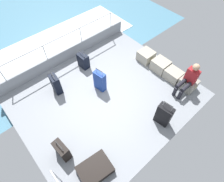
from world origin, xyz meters
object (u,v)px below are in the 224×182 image
at_px(suitcase_0, 56,84).
at_px(suitcase_2, 62,150).
at_px(cargo_crate_3, 188,84).
at_px(suitcase_1, 164,115).
at_px(suitcase_5, 83,61).
at_px(passenger_seated, 189,79).
at_px(suitcase_3, 100,81).
at_px(cargo_crate_1, 160,65).
at_px(cargo_crate_2, 173,75).
at_px(cargo_crate_0, 146,56).
at_px(suitcase_4, 95,169).

bearing_deg(suitcase_0, suitcase_2, -27.44).
distance_m(cargo_crate_3, suitcase_0, 4.10).
bearing_deg(suitcase_1, suitcase_5, -173.74).
height_order(passenger_seated, suitcase_3, passenger_seated).
relative_size(cargo_crate_1, suitcase_2, 0.92).
bearing_deg(suitcase_2, suitcase_0, 152.56).
distance_m(cargo_crate_1, cargo_crate_2, 0.55).
height_order(cargo_crate_3, suitcase_0, suitcase_0).
xyz_separation_m(cargo_crate_0, cargo_crate_1, (0.65, 0.01, 0.01)).
relative_size(suitcase_1, suitcase_3, 1.06).
distance_m(cargo_crate_1, suitcase_2, 4.08).
xyz_separation_m(suitcase_0, suitcase_1, (2.85, 1.60, 0.03)).
relative_size(cargo_crate_2, suitcase_5, 0.88).
relative_size(cargo_crate_0, suitcase_4, 0.65).
bearing_deg(suitcase_4, cargo_crate_1, 107.00).
relative_size(suitcase_3, suitcase_5, 1.29).
distance_m(cargo_crate_0, suitcase_1, 2.50).
xyz_separation_m(cargo_crate_0, cargo_crate_3, (1.74, 0.05, -0.00)).
bearing_deg(suitcase_2, suitcase_4, 22.19).
height_order(suitcase_3, suitcase_4, suitcase_3).
height_order(cargo_crate_3, suitcase_4, cargo_crate_3).
bearing_deg(cargo_crate_3, suitcase_3, -130.78).
relative_size(suitcase_1, suitcase_4, 1.08).
bearing_deg(cargo_crate_0, suitcase_4, -64.33).
distance_m(suitcase_2, suitcase_5, 3.08).
relative_size(suitcase_1, suitcase_5, 1.37).
xyz_separation_m(cargo_crate_1, suitcase_1, (1.33, -1.52, 0.16)).
height_order(cargo_crate_2, suitcase_0, suitcase_0).
relative_size(cargo_crate_1, suitcase_3, 0.67).
distance_m(suitcase_3, suitcase_4, 2.51).
bearing_deg(cargo_crate_0, suitcase_2, -76.80).
distance_m(cargo_crate_3, passenger_seated, 0.41).
height_order(suitcase_2, suitcase_5, suitcase_5).
xyz_separation_m(cargo_crate_2, suitcase_2, (-0.24, -4.07, 0.08)).
relative_size(passenger_seated, suitcase_2, 1.71).
relative_size(suitcase_2, suitcase_4, 0.74).
xyz_separation_m(cargo_crate_0, passenger_seated, (1.74, -0.13, 0.36)).
relative_size(suitcase_0, suitcase_4, 0.95).
distance_m(suitcase_1, suitcase_2, 2.75).
height_order(cargo_crate_2, suitcase_5, suitcase_5).
distance_m(suitcase_0, suitcase_5, 1.30).
distance_m(cargo_crate_0, cargo_crate_3, 1.74).
height_order(cargo_crate_0, cargo_crate_3, cargo_crate_0).
bearing_deg(cargo_crate_3, suitcase_1, -81.14).
height_order(cargo_crate_1, passenger_seated, passenger_seated).
height_order(cargo_crate_1, suitcase_3, suitcase_3).
bearing_deg(cargo_crate_1, cargo_crate_3, 2.05).
bearing_deg(suitcase_4, suitcase_0, 167.18).
bearing_deg(suitcase_5, cargo_crate_3, 33.07).
bearing_deg(cargo_crate_1, suitcase_5, -134.58).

